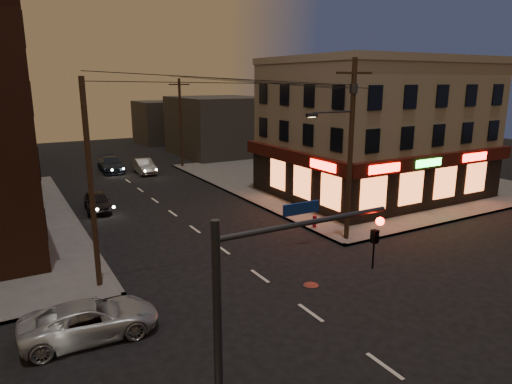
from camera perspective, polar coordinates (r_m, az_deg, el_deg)
ground at (r=18.85m, az=6.84°, el=-14.76°), size 120.00×120.00×0.00m
sidewalk_ne at (r=43.60m, az=11.06°, el=1.77°), size 24.00×28.00×0.15m
pizza_building at (r=37.36m, az=14.60°, el=7.79°), size 15.85×12.85×10.50m
bg_building_ne_a at (r=56.81m, az=-4.64°, el=8.24°), size 10.00×12.00×7.00m
bg_building_ne_b at (r=69.06m, az=-11.17°, el=8.59°), size 8.00×8.00×6.00m
utility_pole_main at (r=25.50m, az=11.59°, el=6.27°), size 4.20×0.44×10.00m
utility_pole_far at (r=48.41m, az=-9.39°, el=8.50°), size 0.26×0.26×9.00m
utility_pole_west at (r=20.41m, az=-19.94°, el=0.71°), size 0.24×0.24×9.00m
traffic_signal at (r=10.04m, az=0.71°, el=-14.96°), size 4.49×0.32×6.47m
suv_cross at (r=17.92m, az=-19.98°, el=-14.78°), size 4.85×2.42×1.32m
sedan_near at (r=33.92m, az=-19.26°, el=-1.14°), size 1.96×4.12×1.36m
sedan_mid at (r=46.47m, az=-13.85°, el=3.17°), size 1.59×4.37×1.43m
sedan_far at (r=48.14m, az=-17.70°, el=3.30°), size 2.29×5.18×1.48m
fire_hydrant at (r=28.32m, az=7.33°, el=-3.56°), size 0.36×0.36×0.79m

